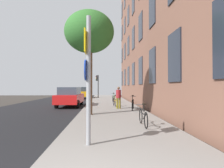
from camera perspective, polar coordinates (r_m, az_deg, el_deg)
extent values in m
plane|color=#332D28|center=(17.70, -12.00, -6.20)|extent=(41.80, 41.80, 0.00)
cube|color=black|center=(18.15, -18.60, -6.03)|extent=(7.00, 38.00, 0.01)
cube|color=gray|center=(17.49, -0.54, -6.09)|extent=(4.20, 38.00, 0.12)
cube|color=#1E232D|center=(8.63, 17.95, 7.67)|extent=(0.06, 1.39, 2.14)
cube|color=#1E232D|center=(12.01, 11.84, 5.25)|extent=(0.06, 1.39, 2.14)
cube|color=#1E232D|center=(15.47, 8.46, 3.88)|extent=(0.06, 1.39, 2.14)
cube|color=#1E232D|center=(18.98, 6.32, 3.01)|extent=(0.06, 1.39, 2.14)
cube|color=#1E232D|center=(22.50, 4.86, 2.40)|extent=(0.06, 1.39, 2.14)
cube|color=#1E232D|center=(26.04, 3.79, 1.96)|extent=(0.06, 1.39, 2.14)
cube|color=#1E232D|center=(29.59, 2.98, 1.62)|extent=(0.06, 1.39, 2.14)
cube|color=#1E232D|center=(12.86, 11.79, 21.00)|extent=(0.06, 1.39, 2.14)
cube|color=#1E232D|center=(16.15, 8.43, 16.39)|extent=(0.06, 1.39, 2.14)
cube|color=#1E232D|center=(19.53, 6.31, 13.34)|extent=(0.06, 1.39, 2.14)
cube|color=#1E232D|center=(22.97, 4.85, 11.18)|extent=(0.06, 1.39, 2.14)
cube|color=#1E232D|center=(26.45, 3.79, 9.58)|extent=(0.06, 1.39, 2.14)
cube|color=#1E232D|center=(29.94, 2.98, 8.35)|extent=(0.06, 1.39, 2.14)
cube|color=#1E232D|center=(20.67, 6.29, 22.81)|extent=(0.06, 1.39, 2.14)
cube|color=#1E232D|center=(23.95, 4.84, 19.42)|extent=(0.06, 1.39, 2.14)
cube|color=#1E232D|center=(27.30, 3.78, 16.84)|extent=(0.06, 1.39, 2.14)
cube|color=#1E232D|center=(30.70, 2.97, 14.83)|extent=(0.06, 1.39, 2.14)
cube|color=#1E232D|center=(28.56, 3.77, 23.57)|extent=(0.06, 1.39, 2.14)
cube|color=#1E232D|center=(31.83, 2.97, 20.92)|extent=(0.06, 1.39, 2.14)
cylinder|color=gray|center=(5.15, -6.98, 1.17)|extent=(0.12, 0.12, 3.44)
cube|color=yellow|center=(5.29, -7.84, 12.23)|extent=(0.03, 0.60, 0.60)
cylinder|color=#14339E|center=(5.17, -7.86, 4.12)|extent=(0.03, 0.56, 0.56)
cylinder|color=black|center=(27.84, -4.12, -0.66)|extent=(0.12, 0.12, 3.25)
cube|color=black|center=(27.88, -4.49, 1.75)|extent=(0.20, 0.24, 0.80)
sphere|color=#4B0707|center=(27.89, -4.71, 2.28)|extent=(0.16, 0.16, 0.16)
sphere|color=orange|center=(27.88, -4.71, 1.75)|extent=(0.16, 0.16, 0.16)
sphere|color=#083E11|center=(27.87, -4.71, 1.21)|extent=(0.16, 0.16, 0.16)
cylinder|color=brown|center=(10.77, -6.75, 1.03)|extent=(0.34, 0.34, 3.78)
ellipsoid|color=#2D6628|center=(11.20, -6.73, 15.08)|extent=(2.77, 2.77, 2.35)
torus|color=black|center=(8.31, 8.53, -9.37)|extent=(0.05, 0.61, 0.61)
torus|color=black|center=(7.30, 10.05, -10.57)|extent=(0.05, 0.61, 0.61)
cylinder|color=black|center=(7.78, 9.24, -8.72)|extent=(0.06, 0.89, 0.04)
cylinder|color=black|center=(7.54, 9.63, -9.56)|extent=(0.05, 0.54, 0.29)
cylinder|color=black|center=(7.60, 9.46, -7.11)|extent=(0.04, 0.04, 0.28)
cube|color=black|center=(7.58, 9.46, -5.90)|extent=(0.10, 0.24, 0.06)
cylinder|color=#4C4C4C|center=(8.25, 8.52, -6.05)|extent=(0.42, 0.04, 0.03)
torus|color=black|center=(13.62, 6.29, -5.86)|extent=(0.19, 0.68, 0.69)
torus|color=black|center=(12.68, 6.05, -6.24)|extent=(0.19, 0.68, 0.69)
cylinder|color=black|center=(13.13, 6.17, -5.21)|extent=(0.22, 0.80, 0.04)
cylinder|color=black|center=(12.90, 6.11, -5.68)|extent=(0.15, 0.49, 0.27)
cylinder|color=black|center=(12.97, 6.13, -4.13)|extent=(0.04, 0.04, 0.28)
cube|color=black|center=(12.97, 6.13, -3.43)|extent=(0.10, 0.24, 0.06)
cylinder|color=#4C4C4C|center=(13.59, 6.29, -3.65)|extent=(0.42, 0.12, 0.03)
torus|color=black|center=(15.86, 0.52, -5.31)|extent=(0.11, 0.61, 0.61)
torus|color=black|center=(14.89, 1.16, -5.60)|extent=(0.11, 0.61, 0.61)
cylinder|color=#C68C19|center=(15.36, 0.83, -4.83)|extent=(0.14, 0.83, 0.04)
cylinder|color=#C68C19|center=(15.13, 0.99, -5.18)|extent=(0.10, 0.51, 0.27)
cylinder|color=#C68C19|center=(15.20, 0.93, -3.97)|extent=(0.04, 0.04, 0.28)
cube|color=black|center=(15.20, 0.93, -3.37)|extent=(0.10, 0.24, 0.06)
cylinder|color=#4C4C4C|center=(15.83, 0.52, -3.56)|extent=(0.42, 0.08, 0.03)
torus|color=black|center=(19.68, 0.25, -4.36)|extent=(0.08, 0.66, 0.66)
torus|color=black|center=(18.68, 0.63, -4.55)|extent=(0.08, 0.66, 0.66)
cylinder|color=#267233|center=(19.17, 0.44, -3.91)|extent=(0.10, 0.86, 0.04)
cylinder|color=#267233|center=(18.93, 0.53, -4.20)|extent=(0.08, 0.52, 0.28)
cylinder|color=#267233|center=(19.01, 0.49, -3.19)|extent=(0.04, 0.04, 0.28)
cube|color=black|center=(19.00, 0.49, -2.71)|extent=(0.10, 0.24, 0.06)
cylinder|color=#4C4C4C|center=(19.66, 0.25, -2.88)|extent=(0.42, 0.06, 0.03)
cylinder|color=olive|center=(13.67, 1.58, -5.72)|extent=(0.14, 0.14, 0.76)
cylinder|color=olive|center=(13.68, 2.29, -5.71)|extent=(0.14, 0.14, 0.76)
cylinder|color=maroon|center=(13.63, 1.94, -2.94)|extent=(0.43, 0.43, 0.57)
sphere|color=brown|center=(13.62, 1.94, -1.24)|extent=(0.20, 0.20, 0.20)
cube|color=red|center=(16.54, -12.30, -4.21)|extent=(1.92, 4.34, 0.70)
cube|color=#384756|center=(16.31, -12.41, -1.98)|extent=(1.58, 2.44, 0.60)
cylinder|color=black|center=(18.06, -14.15, -5.04)|extent=(0.22, 0.64, 0.64)
cylinder|color=black|center=(17.81, -8.99, -5.11)|extent=(0.22, 0.64, 0.64)
cylinder|color=black|center=(15.39, -16.14, -5.76)|extent=(0.22, 0.64, 0.64)
cylinder|color=black|center=(15.10, -10.09, -5.88)|extent=(0.22, 0.64, 0.64)
cube|color=orange|center=(27.46, -8.85, -2.87)|extent=(1.91, 4.00, 0.70)
cube|color=#2D3847|center=(27.24, -8.89, -1.52)|extent=(1.59, 2.25, 0.60)
cylinder|color=black|center=(28.84, -10.28, -3.47)|extent=(0.22, 0.64, 0.64)
cylinder|color=black|center=(28.67, -6.88, -3.49)|extent=(0.22, 0.64, 0.64)
cylinder|color=black|center=(26.31, -10.99, -3.72)|extent=(0.22, 0.64, 0.64)
cylinder|color=black|center=(26.13, -7.27, -3.75)|extent=(0.22, 0.64, 0.64)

